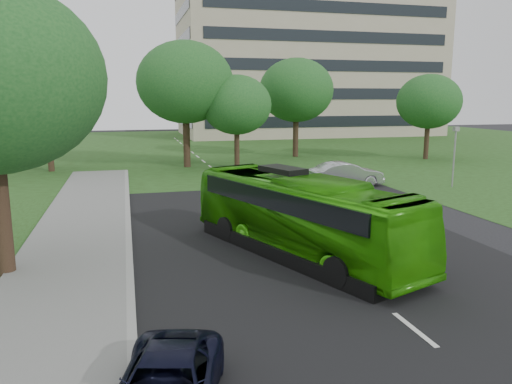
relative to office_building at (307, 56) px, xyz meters
The scene contains 11 objects.
ground 66.91m from the office_building, 109.51° to the right, with size 160.00×160.00×0.00m, color black.
street_surfaces 46.81m from the office_building, 119.67° to the right, with size 120.00×120.00×0.15m.
office_building is the anchor object (origin of this frame).
tree_park_a 50.13m from the office_building, 134.75° to the right, with size 6.43×6.43×8.55m.
tree_park_b 43.07m from the office_building, 124.02° to the right, with size 8.14×8.14×10.67m.
tree_park_c 42.39m from the office_building, 118.26° to the right, with size 5.91×5.91×7.85m.
tree_park_d 33.34m from the office_building, 111.94° to the right, with size 7.44×7.44×9.84m.
tree_park_e 36.32m from the office_building, 90.90° to the right, with size 6.14×6.14×8.18m.
bus 66.19m from the office_building, 110.35° to the right, with size 2.56×10.94×3.05m, color #2E990B.
sedan 51.33m from the office_building, 107.06° to the right, with size 1.75×5.03×1.66m, color #A4A5A9.
camera_pole 51.53m from the office_building, 98.96° to the right, with size 0.37×0.33×4.04m.
Camera 1 is at (-7.02, -16.62, 5.92)m, focal length 35.00 mm.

